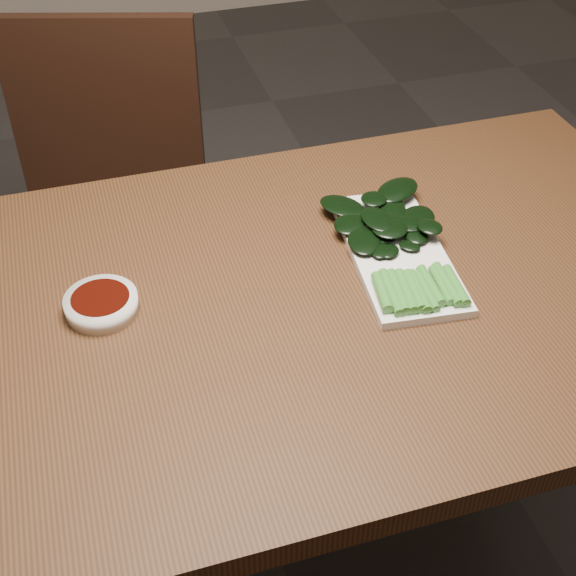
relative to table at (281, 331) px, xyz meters
The scene contains 6 objects.
ground 0.68m from the table, ahead, with size 6.00×6.00×0.00m, color #2E2B2B.
table is the anchor object (origin of this frame).
chair_far 0.75m from the table, 106.42° to the left, with size 0.53×0.53×0.89m.
sauce_bowl 0.28m from the table, 169.99° to the left, with size 0.11×0.11×0.03m.
serving_plate 0.22m from the table, 10.84° to the left, with size 0.18×0.33×0.01m.
gai_lan 0.23m from the table, 14.95° to the left, with size 0.20×0.34×0.03m.
Camera 1 is at (-0.25, -0.87, 1.54)m, focal length 50.00 mm.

